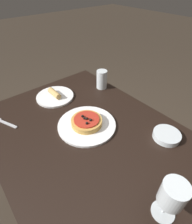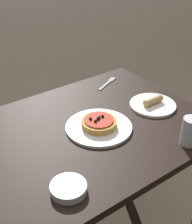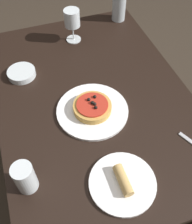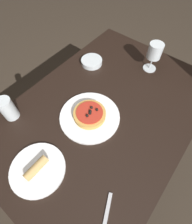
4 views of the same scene
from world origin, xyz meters
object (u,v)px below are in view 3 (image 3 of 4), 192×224
at_px(dinner_plate, 92,110).
at_px(water_cup, 25,178).
at_px(pizza, 92,107).
at_px(dining_table, 93,111).
at_px(wine_glass, 72,19).
at_px(side_plate, 123,182).
at_px(side_bowl, 22,73).

relative_size(dinner_plate, water_cup, 2.44).
xyz_separation_m(dinner_plate, pizza, (0.00, -0.00, 0.02)).
relative_size(dining_table, water_cup, 9.78).
relative_size(wine_glass, water_cup, 1.39).
distance_m(wine_glass, side_plate, 0.83).
xyz_separation_m(dining_table, wine_glass, (0.40, -0.03, 0.23)).
bearing_deg(side_bowl, pizza, -142.08).
bearing_deg(side_plate, dining_table, -4.80).
relative_size(dining_table, pizza, 7.58).
bearing_deg(dining_table, pizza, 159.98).
relative_size(dinner_plate, side_bowl, 2.31).
bearing_deg(dinner_plate, side_plate, 179.30).
distance_m(water_cup, side_plate, 0.32).
height_order(dinner_plate, pizza, pizza).
bearing_deg(dining_table, side_bowl, 50.41).
height_order(dining_table, dinner_plate, dinner_plate).
distance_m(water_cup, side_bowl, 0.54).
xyz_separation_m(side_bowl, side_plate, (-0.64, -0.23, -0.00)).
bearing_deg(water_cup, wine_glass, -26.89).
distance_m(dinner_plate, water_cup, 0.39).
distance_m(dining_table, dinner_plate, 0.14).
distance_m(dinner_plate, pizza, 0.02).
bearing_deg(dinner_plate, wine_glass, -7.05).
distance_m(pizza, water_cup, 0.38).
height_order(dining_table, water_cup, water_cup).
xyz_separation_m(water_cup, side_bowl, (0.54, -0.07, -0.05)).
distance_m(pizza, side_plate, 0.33).
xyz_separation_m(pizza, water_cup, (-0.23, 0.30, 0.03)).
height_order(dining_table, side_bowl, side_bowl).
relative_size(water_cup, side_plate, 0.53).
bearing_deg(water_cup, pizza, -52.79).
bearing_deg(dinner_plate, water_cup, 127.21).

